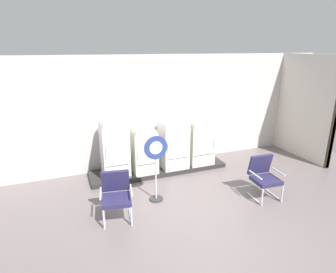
{
  "coord_description": "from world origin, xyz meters",
  "views": [
    {
      "loc": [
        -2.45,
        -3.93,
        3.37
      ],
      "look_at": [
        0.18,
        2.75,
        1.09
      ],
      "focal_mm": 30.04,
      "sensor_mm": 36.0,
      "label": 1
    }
  ],
  "objects_px": {
    "refrigerator_1": "(143,146)",
    "armchair_right": "(264,175)",
    "refrigerator_3": "(199,138)",
    "sign_stand": "(156,167)",
    "refrigerator_2": "(173,140)",
    "armchair_left": "(116,193)",
    "refrigerator_0": "(114,144)"
  },
  "relations": [
    {
      "from": "refrigerator_0",
      "to": "armchair_left",
      "type": "height_order",
      "value": "refrigerator_0"
    },
    {
      "from": "armchair_right",
      "to": "armchair_left",
      "type": "bearing_deg",
      "value": 173.4
    },
    {
      "from": "refrigerator_0",
      "to": "armchair_left",
      "type": "relative_size",
      "value": 1.67
    },
    {
      "from": "refrigerator_1",
      "to": "armchair_right",
      "type": "distance_m",
      "value": 3.13
    },
    {
      "from": "refrigerator_2",
      "to": "refrigerator_3",
      "type": "height_order",
      "value": "refrigerator_2"
    },
    {
      "from": "refrigerator_2",
      "to": "sign_stand",
      "type": "bearing_deg",
      "value": -125.47
    },
    {
      "from": "refrigerator_3",
      "to": "sign_stand",
      "type": "bearing_deg",
      "value": -142.69
    },
    {
      "from": "refrigerator_2",
      "to": "sign_stand",
      "type": "distance_m",
      "value": 1.72
    },
    {
      "from": "refrigerator_0",
      "to": "refrigerator_2",
      "type": "relative_size",
      "value": 1.09
    },
    {
      "from": "refrigerator_0",
      "to": "sign_stand",
      "type": "bearing_deg",
      "value": -65.01
    },
    {
      "from": "armchair_right",
      "to": "sign_stand",
      "type": "distance_m",
      "value": 2.52
    },
    {
      "from": "refrigerator_2",
      "to": "armchair_left",
      "type": "bearing_deg",
      "value": -138.47
    },
    {
      "from": "refrigerator_3",
      "to": "armchair_right",
      "type": "xyz_separation_m",
      "value": [
        0.59,
        -2.12,
        -0.34
      ]
    },
    {
      "from": "armchair_left",
      "to": "sign_stand",
      "type": "height_order",
      "value": "sign_stand"
    },
    {
      "from": "refrigerator_3",
      "to": "armchair_left",
      "type": "height_order",
      "value": "refrigerator_3"
    },
    {
      "from": "refrigerator_2",
      "to": "armchair_right",
      "type": "bearing_deg",
      "value": -56.93
    },
    {
      "from": "refrigerator_1",
      "to": "refrigerator_3",
      "type": "bearing_deg",
      "value": -0.97
    },
    {
      "from": "refrigerator_0",
      "to": "refrigerator_1",
      "type": "distance_m",
      "value": 0.79
    },
    {
      "from": "refrigerator_2",
      "to": "refrigerator_3",
      "type": "xyz_separation_m",
      "value": [
        0.81,
        -0.02,
        -0.03
      ]
    },
    {
      "from": "refrigerator_3",
      "to": "armchair_left",
      "type": "distance_m",
      "value": 3.3
    },
    {
      "from": "refrigerator_1",
      "to": "sign_stand",
      "type": "distance_m",
      "value": 1.41
    },
    {
      "from": "refrigerator_0",
      "to": "armchair_right",
      "type": "height_order",
      "value": "refrigerator_0"
    },
    {
      "from": "refrigerator_3",
      "to": "refrigerator_0",
      "type": "bearing_deg",
      "value": 179.61
    },
    {
      "from": "refrigerator_0",
      "to": "sign_stand",
      "type": "relative_size",
      "value": 1.06
    },
    {
      "from": "refrigerator_1",
      "to": "refrigerator_2",
      "type": "bearing_deg",
      "value": -0.25
    },
    {
      "from": "refrigerator_2",
      "to": "armchair_left",
      "type": "relative_size",
      "value": 1.54
    },
    {
      "from": "refrigerator_3",
      "to": "armchair_right",
      "type": "relative_size",
      "value": 1.49
    },
    {
      "from": "refrigerator_0",
      "to": "armchair_right",
      "type": "xyz_separation_m",
      "value": [
        3.04,
        -2.14,
        -0.45
      ]
    },
    {
      "from": "armchair_right",
      "to": "sign_stand",
      "type": "bearing_deg",
      "value": 162.73
    },
    {
      "from": "refrigerator_0",
      "to": "sign_stand",
      "type": "distance_m",
      "value": 1.54
    },
    {
      "from": "refrigerator_0",
      "to": "refrigerator_3",
      "type": "bearing_deg",
      "value": -0.39
    },
    {
      "from": "armchair_left",
      "to": "refrigerator_2",
      "type": "bearing_deg",
      "value": 41.53
    }
  ]
}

